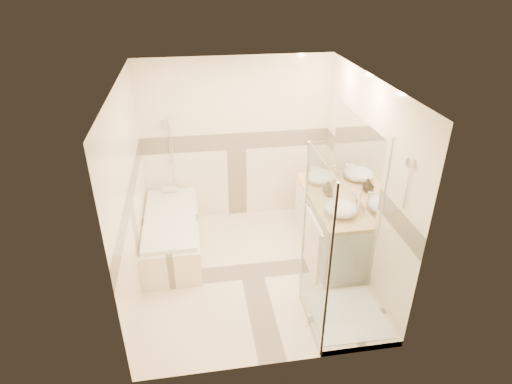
{
  "coord_description": "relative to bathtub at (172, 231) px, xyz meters",
  "views": [
    {
      "loc": [
        -0.64,
        -4.44,
        3.62
      ],
      "look_at": [
        0.1,
        0.25,
        1.05
      ],
      "focal_mm": 30.0,
      "sensor_mm": 36.0,
      "label": 1
    }
  ],
  "objects": [
    {
      "name": "shower_enclosure",
      "position": [
        1.86,
        -1.62,
        0.2
      ],
      "size": [
        0.96,
        0.93,
        2.04
      ],
      "color": "#FFECCB",
      "rests_on": "ground"
    },
    {
      "name": "rolled_towel",
      "position": [
        -0.01,
        0.7,
        0.3
      ],
      "size": [
        0.2,
        0.09,
        0.09
      ],
      "primitive_type": "cylinder",
      "rotation": [
        0.0,
        1.57,
        0.0
      ],
      "color": "white",
      "rests_on": "bathtub"
    },
    {
      "name": "room",
      "position": [
        1.08,
        -0.64,
        0.95
      ],
      "size": [
        2.82,
        3.02,
        2.52
      ],
      "color": "#FBE9C8",
      "rests_on": "ground"
    },
    {
      "name": "amenity_bottle_a",
      "position": [
        2.13,
        -0.3,
        0.63
      ],
      "size": [
        0.09,
        0.1,
        0.18
      ],
      "primitive_type": "imported",
      "rotation": [
        0.0,
        0.0,
        -0.2
      ],
      "color": "black",
      "rests_on": "vanity"
    },
    {
      "name": "amenity_bottle_b",
      "position": [
        2.13,
        -0.22,
        0.63
      ],
      "size": [
        0.16,
        0.16,
        0.17
      ],
      "primitive_type": "imported",
      "rotation": [
        0.0,
        0.0,
        0.21
      ],
      "color": "black",
      "rests_on": "vanity"
    },
    {
      "name": "faucet_far",
      "position": [
        2.35,
        -0.77,
        0.71
      ],
      "size": [
        0.12,
        0.03,
        0.29
      ],
      "color": "silver",
      "rests_on": "vanity"
    },
    {
      "name": "folded_towels",
      "position": [
        2.13,
        0.37,
        0.58
      ],
      "size": [
        0.19,
        0.28,
        0.08
      ],
      "primitive_type": "cube",
      "rotation": [
        0.0,
        0.0,
        -0.14
      ],
      "color": "white",
      "rests_on": "vanity"
    },
    {
      "name": "faucet_near",
      "position": [
        2.35,
        0.13,
        0.69
      ],
      "size": [
        0.11,
        0.03,
        0.26
      ],
      "color": "silver",
      "rests_on": "vanity"
    },
    {
      "name": "bathtub",
      "position": [
        0.0,
        0.0,
        0.0
      ],
      "size": [
        0.75,
        1.7,
        0.56
      ],
      "color": "#FFECCB",
      "rests_on": "ground"
    },
    {
      "name": "vessel_sink_near",
      "position": [
        2.13,
        0.13,
        0.63
      ],
      "size": [
        0.42,
        0.42,
        0.17
      ],
      "primitive_type": "ellipsoid",
      "color": "white",
      "rests_on": "vanity"
    },
    {
      "name": "vanity",
      "position": [
        2.15,
        -0.35,
        0.12
      ],
      "size": [
        0.58,
        1.62,
        0.85
      ],
      "color": "white",
      "rests_on": "ground"
    },
    {
      "name": "vessel_sink_far",
      "position": [
        2.13,
        -0.77,
        0.63
      ],
      "size": [
        0.42,
        0.42,
        0.17
      ],
      "primitive_type": "ellipsoid",
      "color": "white",
      "rests_on": "vanity"
    }
  ]
}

